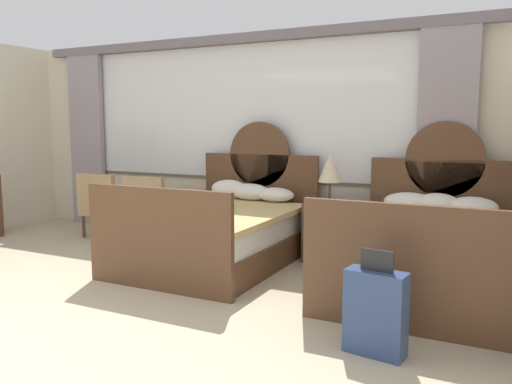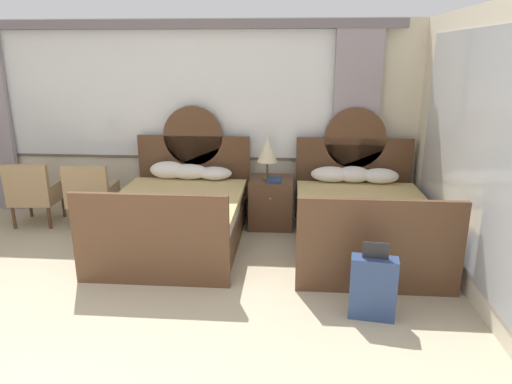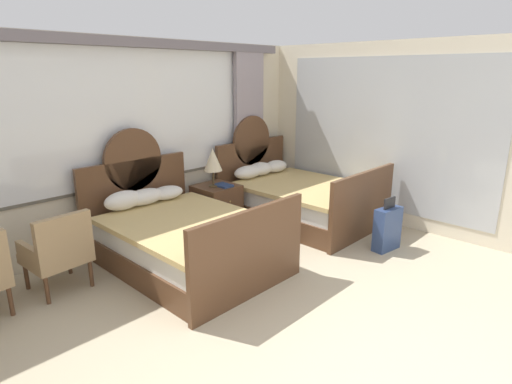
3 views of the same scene
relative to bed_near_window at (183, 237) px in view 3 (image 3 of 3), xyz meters
The scene contains 9 objects.
wall_back_window 1.65m from the bed_near_window, 107.63° to the left, with size 6.93×0.22×2.70m.
wall_right_mirror 3.49m from the bed_near_window, 20.99° to the right, with size 0.08×4.79×2.70m.
bed_near_window is the anchor object (origin of this frame).
bed_near_mirror 2.22m from the bed_near_window, ahead, with size 1.58×2.20×1.57m.
nightstand_between_beds 1.29m from the bed_near_window, 30.69° to the left, with size 0.57×0.60×0.65m.
table_lamp_on_nightstand 1.42m from the bed_near_window, 31.64° to the left, with size 0.27×0.27×0.56m.
book_on_nightstand 1.32m from the bed_near_window, 25.28° to the left, with size 0.18×0.26×0.03m.
armchair_by_window_left 1.35m from the bed_near_window, 161.42° to the left, with size 0.61×0.61×0.88m.
suitcase_on_floor 2.63m from the bed_near_window, 36.68° to the right, with size 0.42×0.23×0.71m.
Camera 3 is at (-2.40, -0.84, 2.26)m, focal length 29.33 mm.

